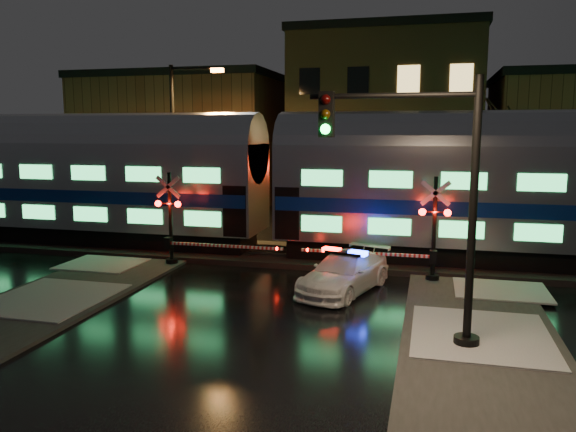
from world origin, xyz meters
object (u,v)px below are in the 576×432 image
at_px(streetlight, 178,138).
at_px(police_car, 344,273).
at_px(traffic_light, 428,207).
at_px(crossing_signal_left, 178,229).
at_px(crossing_signal_right, 423,240).

bearing_deg(streetlight, police_car, -40.51).
relative_size(traffic_light, streetlight, 0.77).
xyz_separation_m(crossing_signal_left, traffic_light, (9.60, -6.12, 2.01)).
bearing_deg(streetlight, crossing_signal_left, -65.68).
bearing_deg(crossing_signal_left, crossing_signal_right, 0.01).
height_order(police_car, crossing_signal_right, crossing_signal_right).
distance_m(police_car, crossing_signal_right, 3.24).
bearing_deg(streetlight, crossing_signal_right, -28.22).
relative_size(crossing_signal_left, traffic_light, 0.79).
relative_size(police_car, streetlight, 0.56).
bearing_deg(crossing_signal_right, traffic_light, -88.69).
height_order(crossing_signal_right, streetlight, streetlight).
height_order(crossing_signal_left, traffic_light, traffic_light).
relative_size(crossing_signal_right, streetlight, 0.62).
distance_m(traffic_light, streetlight, 18.05).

